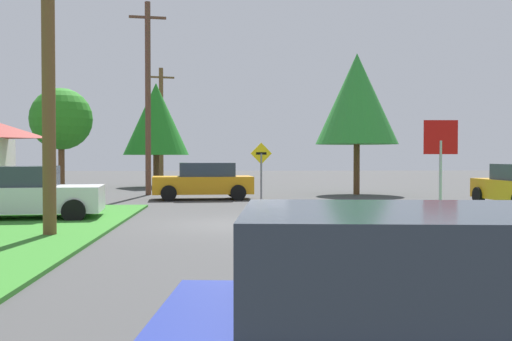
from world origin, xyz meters
TOP-DOWN VIEW (x-y plane):
  - ground_plane at (0.00, 0.00)m, footprint 120.00×120.00m
  - lane_stripe_center at (0.00, -8.00)m, footprint 0.20×14.00m
  - stop_sign at (4.75, -2.48)m, footprint 0.83×0.07m
  - car_approaching_junction at (-1.42, 9.76)m, footprint 4.50×2.32m
  - parked_car_near_building at (-6.46, 1.39)m, footprint 4.48×2.44m
  - utility_pole_near at (-4.60, -2.46)m, footprint 1.80×0.31m
  - utility_pole_mid at (-4.25, 12.89)m, footprint 1.80×0.40m
  - utility_pole_far at (-4.81, 24.23)m, footprint 1.78×0.55m
  - direction_sign at (1.03, 8.12)m, footprint 0.90×0.18m
  - oak_tree_left at (6.07, 12.73)m, footprint 4.10×4.10m
  - pine_tree_center at (-4.73, 20.52)m, footprint 4.03×4.03m
  - oak_tree_right at (-9.69, 17.48)m, footprint 3.47×3.47m

SIDE VIEW (x-z plane):
  - ground_plane at x=0.00m, z-range 0.00..0.00m
  - lane_stripe_center at x=0.00m, z-range 0.00..0.01m
  - car_approaching_junction at x=-1.42m, z-range 0.00..1.62m
  - parked_car_near_building at x=-6.46m, z-range 0.00..1.62m
  - direction_sign at x=1.03m, z-range 0.30..2.78m
  - stop_sign at x=4.75m, z-range 0.60..3.39m
  - utility_pole_near at x=-4.60m, z-range 0.11..7.27m
  - oak_tree_right at x=-9.69m, z-range 1.11..6.85m
  - utility_pole_far at x=-4.81m, z-range 0.12..8.00m
  - pine_tree_center at x=-4.73m, z-range 0.98..7.40m
  - oak_tree_left at x=6.07m, z-range 1.24..8.25m
  - utility_pole_mid at x=-4.25m, z-range 0.14..9.58m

